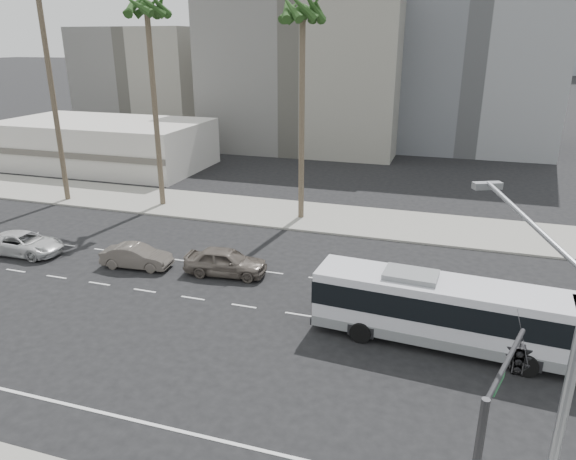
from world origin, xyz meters
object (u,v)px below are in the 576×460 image
at_px(city_bus, 442,309).
at_px(palm_mid, 147,12).
at_px(traffic_signal, 514,371).
at_px(palm_near, 303,17).
at_px(car_c, 24,243).
at_px(streetlight_corner, 545,412).
at_px(car_a, 226,262).
at_px(car_b, 137,256).

distance_m(city_bus, palm_mid, 31.02).
relative_size(traffic_signal, palm_near, 0.40).
distance_m(car_c, streetlight_corner, 32.56).
bearing_deg(palm_near, car_a, -96.59).
bearing_deg(streetlight_corner, city_bus, 76.55).
bearing_deg(traffic_signal, car_b, 163.44).
xyz_separation_m(car_a, palm_near, (1.32, 11.46, 13.92)).
bearing_deg(car_b, palm_near, -35.07).
bearing_deg(palm_near, streetlight_corner, -63.47).
bearing_deg(palm_near, city_bus, -54.14).
relative_size(streetlight_corner, traffic_signal, 1.51).
relative_size(traffic_signal, palm_mid, 0.38).
height_order(streetlight_corner, palm_near, palm_near).
bearing_deg(car_b, traffic_signal, -128.42).
distance_m(car_b, streetlight_corner, 25.77).
bearing_deg(car_a, car_c, 88.59).
relative_size(city_bus, car_a, 2.39).
height_order(car_a, palm_mid, palm_mid).
height_order(car_a, palm_near, palm_near).
bearing_deg(car_a, palm_mid, 38.40).
relative_size(car_a, car_c, 0.95).
bearing_deg(palm_mid, streetlight_corner, -46.28).
xyz_separation_m(car_c, palm_mid, (3.06, 12.30, 14.52)).
bearing_deg(traffic_signal, car_a, 152.78).
relative_size(city_bus, palm_mid, 0.69).
xyz_separation_m(car_b, car_c, (-8.25, -0.33, 0.01)).
bearing_deg(palm_near, car_c, -140.79).
distance_m(car_a, streetlight_corner, 21.96).
height_order(car_a, streetlight_corner, streetlight_corner).
bearing_deg(palm_near, car_b, -120.05).
xyz_separation_m(car_a, car_c, (-13.94, -0.99, -0.12)).
relative_size(car_a, palm_mid, 0.29).
bearing_deg(streetlight_corner, palm_near, 91.78).
xyz_separation_m(city_bus, streetlight_corner, (2.30, -11.54, 3.76)).
bearing_deg(city_bus, car_c, 177.59).
height_order(car_b, palm_near, palm_near).
relative_size(city_bus, palm_near, 0.72).
bearing_deg(city_bus, palm_mid, 150.85).
bearing_deg(car_c, traffic_signal, -115.92).
distance_m(city_bus, traffic_signal, 10.65).
bearing_deg(streetlight_corner, car_b, 119.27).
bearing_deg(traffic_signal, car_c, 172.37).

